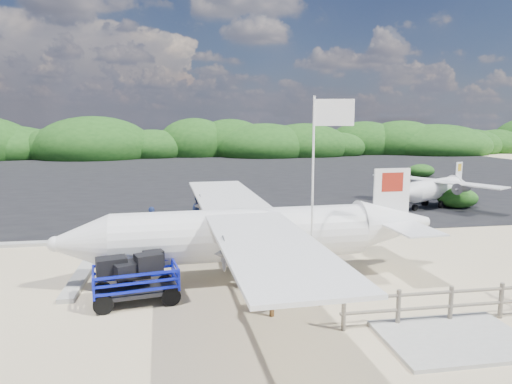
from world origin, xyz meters
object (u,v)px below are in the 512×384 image
at_px(crew_b, 198,213).
at_px(aircraft_small, 59,173).
at_px(baggage_cart, 137,303).
at_px(aircraft_large, 394,180).
at_px(crew_a, 152,224).
at_px(signboard, 296,311).
at_px(flagpole, 311,286).

xyz_separation_m(crew_b, aircraft_small, (-13.20, 28.48, -0.99)).
relative_size(baggage_cart, aircraft_large, 0.17).
relative_size(crew_a, aircraft_small, 0.23).
relative_size(aircraft_large, aircraft_small, 2.20).
height_order(signboard, crew_b, crew_b).
bearing_deg(aircraft_small, baggage_cart, 78.77).
height_order(crew_a, aircraft_small, crew_a).
bearing_deg(signboard, aircraft_small, 93.91).
height_order(signboard, aircraft_large, aircraft_large).
bearing_deg(signboard, aircraft_large, 40.39).
bearing_deg(baggage_cart, aircraft_small, 96.98).
distance_m(signboard, crew_a, 9.48).
bearing_deg(baggage_cart, aircraft_large, 40.88).
distance_m(baggage_cart, aircraft_small, 38.35).
height_order(aircraft_large, aircraft_small, aircraft_large).
xyz_separation_m(crew_b, aircraft_large, (18.45, 16.87, -0.99)).
bearing_deg(crew_a, aircraft_large, -128.95).
height_order(flagpole, signboard, flagpole).
bearing_deg(aircraft_large, crew_a, 39.17).
bearing_deg(baggage_cart, flagpole, -4.86).
height_order(crew_b, aircraft_small, crew_b).
bearing_deg(aircraft_large, signboard, 56.42).
bearing_deg(aircraft_small, aircraft_large, 131.91).
height_order(crew_a, crew_b, crew_b).
distance_m(baggage_cart, flagpole, 5.52).
distance_m(crew_b, aircraft_small, 31.41).
bearing_deg(aircraft_small, crew_b, 86.92).
height_order(flagpole, crew_b, flagpole).
distance_m(flagpole, aircraft_small, 39.85).
bearing_deg(aircraft_small, flagpole, 86.56).
xyz_separation_m(crew_a, aircraft_small, (-11.12, 29.75, -0.81)).
relative_size(baggage_cart, crew_b, 1.33).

